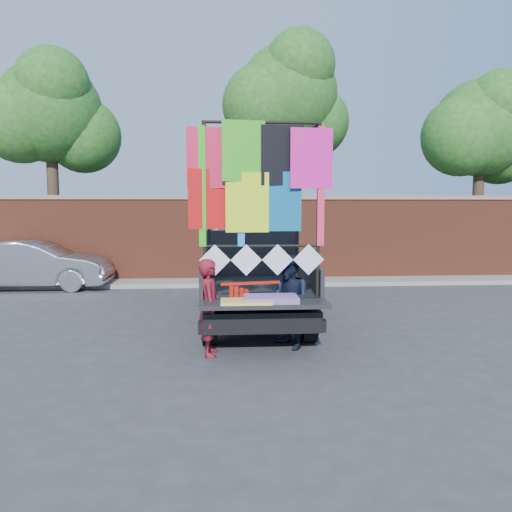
{
  "coord_description": "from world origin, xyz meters",
  "views": [
    {
      "loc": [
        -1.09,
        -8.21,
        2.36
      ],
      "look_at": [
        -0.55,
        0.04,
        1.49
      ],
      "focal_mm": 35.0,
      "sensor_mm": 36.0,
      "label": 1
    }
  ],
  "objects": [
    {
      "name": "streamer_bundle",
      "position": [
        -0.78,
        -0.43,
        0.92
      ],
      "size": [
        0.95,
        0.22,
        0.66
      ],
      "color": "red",
      "rests_on": "ground"
    },
    {
      "name": "pickup_truck",
      "position": [
        -0.49,
        2.33,
        0.91
      ],
      "size": [
        2.29,
        5.74,
        3.62
      ],
      "color": "black",
      "rests_on": "ground"
    },
    {
      "name": "man",
      "position": [
        -0.03,
        -0.28,
        0.77
      ],
      "size": [
        0.86,
        0.93,
        1.54
      ],
      "primitive_type": "imported",
      "rotation": [
        0.0,
        0.0,
        -1.1
      ],
      "color": "black",
      "rests_on": "ground"
    },
    {
      "name": "sedan",
      "position": [
        -6.32,
        5.85,
        0.68
      ],
      "size": [
        4.12,
        1.45,
        1.35
      ],
      "primitive_type": "imported",
      "rotation": [
        0.0,
        0.0,
        1.57
      ],
      "color": "#A5A6AC",
      "rests_on": "ground"
    },
    {
      "name": "woman",
      "position": [
        -1.31,
        -0.56,
        0.76
      ],
      "size": [
        0.38,
        0.56,
        1.51
      ],
      "primitive_type": "imported",
      "rotation": [
        0.0,
        0.0,
        1.6
      ],
      "color": "maroon",
      "rests_on": "ground"
    },
    {
      "name": "tree_left",
      "position": [
        -6.48,
        8.12,
        5.12
      ],
      "size": [
        4.2,
        3.3,
        7.05
      ],
      "color": "#38281C",
      "rests_on": "ground"
    },
    {
      "name": "curb",
      "position": [
        0.0,
        6.3,
        0.06
      ],
      "size": [
        30.0,
        1.2,
        0.12
      ],
      "primitive_type": "cube",
      "color": "gray",
      "rests_on": "ground"
    },
    {
      "name": "brick_wall",
      "position": [
        0.0,
        7.0,
        1.33
      ],
      "size": [
        30.0,
        0.45,
        2.61
      ],
      "color": "brown",
      "rests_on": "ground"
    },
    {
      "name": "ground",
      "position": [
        0.0,
        0.0,
        0.0
      ],
      "size": [
        90.0,
        90.0,
        0.0
      ],
      "primitive_type": "plane",
      "color": "#38383A",
      "rests_on": "ground"
    },
    {
      "name": "tree_mid",
      "position": [
        1.02,
        8.12,
        5.7
      ],
      "size": [
        4.2,
        3.3,
        7.73
      ],
      "color": "#38281C",
      "rests_on": "ground"
    },
    {
      "name": "tree_right",
      "position": [
        7.52,
        8.12,
        4.75
      ],
      "size": [
        4.2,
        3.3,
        6.62
      ],
      "color": "#38281C",
      "rests_on": "ground"
    }
  ]
}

